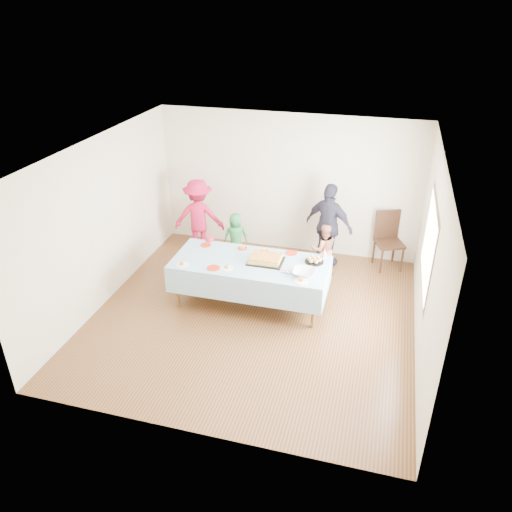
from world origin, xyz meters
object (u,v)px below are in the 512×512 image
(party_table, at_px, (250,265))
(dining_chair, at_px, (388,236))
(adult_left, at_px, (199,217))
(birthday_cake, at_px, (266,259))

(party_table, xyz_separation_m, dining_chair, (2.11, 1.93, -0.13))
(dining_chair, xyz_separation_m, adult_left, (-3.57, -0.41, 0.15))
(dining_chair, bearing_deg, birthday_cake, -158.75)
(party_table, bearing_deg, dining_chair, 42.43)
(party_table, relative_size, birthday_cake, 4.47)
(party_table, relative_size, adult_left, 1.67)
(birthday_cake, xyz_separation_m, dining_chair, (1.87, 1.86, -0.23))
(birthday_cake, distance_m, adult_left, 2.24)
(party_table, bearing_deg, adult_left, 134.07)
(party_table, height_order, adult_left, adult_left)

